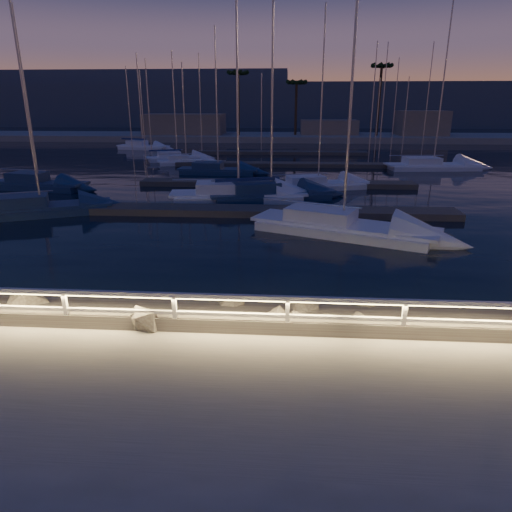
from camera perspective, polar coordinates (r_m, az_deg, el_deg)
The scene contains 21 objects.
ground at distance 12.34m, azimuth -0.82°, elevation -9.44°, with size 400.00×400.00×0.00m, color #A39D93.
harbor_water at distance 42.62m, azimuth 2.77°, elevation 9.45°, with size 400.00×440.00×0.60m.
guard_rail at distance 12.00m, azimuth -1.16°, elevation -6.17°, with size 44.11×0.12×1.06m.
riprap at distance 15.57m, azimuth -25.32°, elevation -5.96°, with size 36.52×2.97×1.39m.
floating_docks at distance 43.80m, azimuth 2.82°, elevation 10.45°, with size 22.00×36.00×0.40m.
far_shore at distance 85.09m, azimuth 3.44°, elevation 14.87°, with size 160.00×14.00×5.20m.
palm_left at distance 83.45m, azimuth -2.27°, elevation 21.58°, with size 3.00×3.00×11.20m.
palm_center at distance 83.91m, azimuth 5.09°, elevation 20.58°, with size 3.00×3.00×9.70m.
palm_right at distance 84.37m, azimuth 15.42°, elevation 21.55°, with size 3.00×3.00×12.20m.
distant_hills at distance 146.37m, azimuth -5.29°, elevation 18.12°, with size 230.00×37.50×18.00m.
sailboat_b at distance 30.39m, azimuth -25.66°, elevation 5.47°, with size 8.16×5.34×13.61m.
sailboat_c at distance 31.51m, azimuth -2.66°, elevation 7.73°, with size 9.49×3.98×15.64m.
sailboat_d at distance 23.86m, azimuth 10.23°, elevation 3.87°, with size 9.64×6.11×15.89m.
sailboat_e at distance 39.75m, azimuth -25.70°, elevation 8.20°, with size 7.92×3.53×13.12m.
sailboat_f at distance 31.64m, azimuth 1.48°, elevation 7.80°, with size 8.90×5.12×14.66m.
sailboat_g at distance 43.98m, azimuth -5.01°, elevation 10.71°, with size 7.69×2.85×12.78m.
sailboat_h at distance 36.26m, azimuth 7.44°, elevation 8.93°, with size 8.02×4.41×13.08m.
sailboat_i at distance 50.97m, azimuth -8.90°, elevation 11.63°, with size 6.35×3.31×10.47m.
sailboat_j at distance 54.72m, azimuth -10.03°, elevation 12.05°, with size 7.15×4.52×11.88m.
sailboat_l at distance 49.82m, azimuth 20.99°, elevation 10.55°, with size 9.68×3.85×15.94m.
sailboat_m at distance 69.46m, azimuth -14.07°, elevation 13.17°, with size 7.85×3.84×12.97m.
Camera 1 is at (0.94, -10.85, 5.80)m, focal length 32.00 mm.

